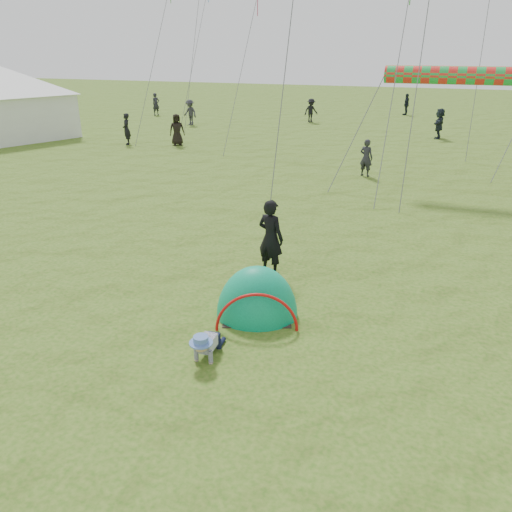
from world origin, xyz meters
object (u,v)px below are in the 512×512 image
(crawling_toddler, at_px, (206,344))
(popup_tent, at_px, (257,315))
(event_marquee, at_px, (4,100))
(standing_adult, at_px, (271,238))

(crawling_toddler, xyz_separation_m, popup_tent, (0.30, 1.77, -0.29))
(popup_tent, height_order, event_marquee, event_marquee)
(crawling_toddler, distance_m, popup_tent, 1.82)
(popup_tent, xyz_separation_m, event_marquee, (-22.06, 15.34, 2.25))
(popup_tent, relative_size, standing_adult, 1.15)
(crawling_toddler, relative_size, standing_adult, 0.40)
(crawling_toddler, distance_m, standing_adult, 3.86)
(crawling_toddler, relative_size, popup_tent, 0.35)
(crawling_toddler, bearing_deg, popup_tent, 76.71)
(crawling_toddler, height_order, popup_tent, popup_tent)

